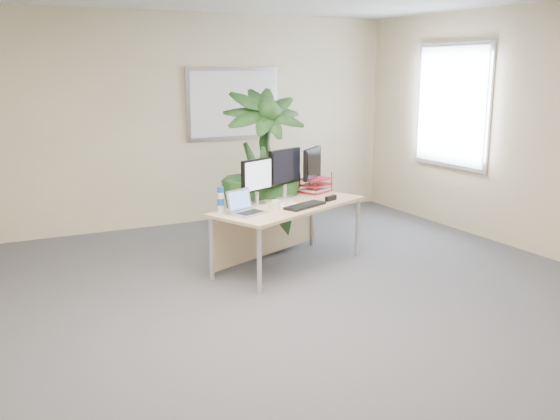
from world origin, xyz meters
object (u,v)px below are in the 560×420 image
desk (282,216)px  floor_plant (262,184)px  monitor_right (285,170)px  laptop (245,207)px  monitor_left (257,179)px

desk → floor_plant: 0.68m
desk → monitor_right: (0.15, 0.23, 0.44)m
monitor_right → laptop: bearing=-145.6°
monitor_right → desk: bearing=-122.8°
monitor_left → laptop: (-0.26, -0.29, -0.21)m
desk → monitor_right: bearing=57.2°
desk → monitor_left: monitor_left is taller
floor_plant → monitor_left: 0.69m
desk → floor_plant: size_ratio=1.24×
monitor_right → laptop: monitor_right is taller
monitor_right → monitor_left: bearing=-157.6°
desk → laptop: laptop is taller
monitor_left → floor_plant: bearing=60.4°
floor_plant → monitor_right: size_ratio=2.86×
desk → floor_plant: (0.07, 0.64, 0.23)m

